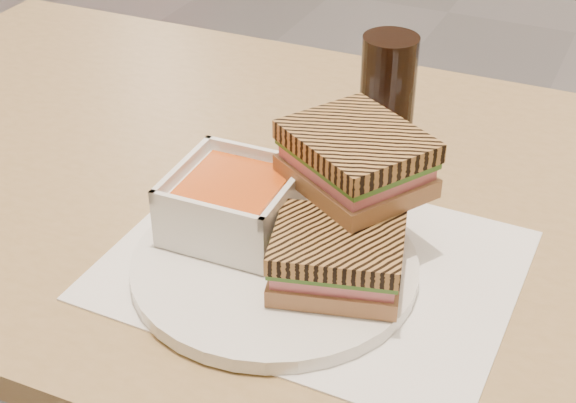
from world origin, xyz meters
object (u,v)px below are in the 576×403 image
at_px(main_table, 278,265).
at_px(soup_bowl, 234,205).
at_px(cola_glass, 387,93).
at_px(panini_lower, 338,257).
at_px(plate, 275,266).

distance_m(main_table, soup_bowl, 0.20).
height_order(soup_bowl, cola_glass, cola_glass).
bearing_deg(panini_lower, plate, 175.80).
bearing_deg(soup_bowl, panini_lower, -15.44).
xyz_separation_m(panini_lower, cola_glass, (-0.05, 0.27, 0.02)).
distance_m(panini_lower, cola_glass, 0.28).
height_order(main_table, soup_bowl, soup_bowl).
xyz_separation_m(soup_bowl, cola_glass, (0.07, 0.24, 0.02)).
distance_m(main_table, plate, 0.20).
height_order(plate, panini_lower, panini_lower).
bearing_deg(main_table, soup_bowl, -84.74).
bearing_deg(plate, panini_lower, -4.20).
bearing_deg(plate, soup_bowl, 153.19).
relative_size(plate, cola_glass, 1.98).
distance_m(soup_bowl, panini_lower, 0.12).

